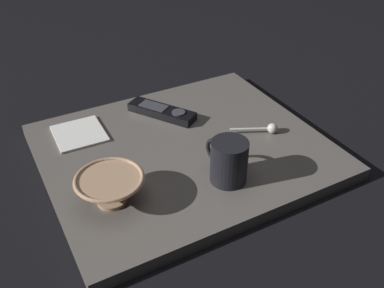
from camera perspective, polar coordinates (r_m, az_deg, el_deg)
The scene contains 7 objects.
ground_plane at distance 1.05m, azimuth -1.05°, elevation -1.56°, with size 6.00×6.00×0.00m, color black.
table at distance 1.04m, azimuth -1.06°, elevation -0.89°, with size 0.56×0.65×0.03m.
cereal_bowl at distance 0.88m, azimuth -10.70°, elevation -5.68°, with size 0.14×0.14×0.06m.
coffee_mug at distance 0.91m, azimuth 4.81°, elevation -2.24°, with size 0.11×0.08×0.10m.
teaspoon at distance 1.09m, azimuth 10.04°, elevation 2.04°, with size 0.06×0.11×0.03m.
tv_remote_near at distance 1.15m, azimuth -3.99°, elevation 4.30°, with size 0.18×0.14×0.02m.
folded_napkin at distance 1.11m, azimuth -14.64°, elevation 1.33°, with size 0.13×0.12×0.01m.
Camera 1 is at (-0.75, 0.39, 0.63)m, focal length 40.49 mm.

